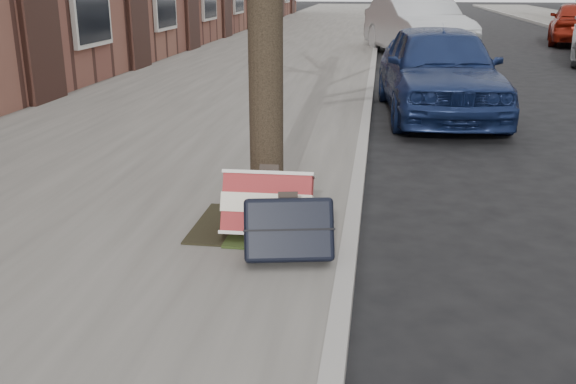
# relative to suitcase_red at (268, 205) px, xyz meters

# --- Properties ---
(ground) EXTENTS (120.00, 120.00, 0.00)m
(ground) POSITION_rel_suitcase_red_xyz_m (1.84, -1.02, -0.37)
(ground) COLOR black
(ground) RESTS_ON ground
(near_sidewalk) EXTENTS (5.00, 70.00, 0.12)m
(near_sidewalk) POSITION_rel_suitcase_red_xyz_m (-1.86, 13.98, -0.31)
(near_sidewalk) COLOR slate
(near_sidewalk) RESTS_ON ground
(dirt_patch) EXTENTS (0.85, 0.85, 0.02)m
(dirt_patch) POSITION_rel_suitcase_red_xyz_m (-0.16, 0.18, -0.24)
(dirt_patch) COLOR black
(dirt_patch) RESTS_ON near_sidewalk
(suitcase_red) EXTENTS (0.64, 0.36, 0.49)m
(suitcase_red) POSITION_rel_suitcase_red_xyz_m (0.00, 0.00, 0.00)
(suitcase_red) COLOR maroon
(suitcase_red) RESTS_ON near_sidewalk
(suitcase_navy) EXTENTS (0.64, 0.45, 0.46)m
(suitcase_navy) POSITION_rel_suitcase_red_xyz_m (0.21, -0.41, -0.02)
(suitcase_navy) COLOR black
(suitcase_navy) RESTS_ON near_sidewalk
(car_near_front) EXTENTS (1.86, 3.99, 1.32)m
(car_near_front) POSITION_rel_suitcase_red_xyz_m (1.60, 5.32, 0.30)
(car_near_front) COLOR #15234E
(car_near_front) RESTS_ON ground
(car_near_mid) EXTENTS (2.86, 4.98, 1.55)m
(car_near_mid) POSITION_rel_suitcase_red_xyz_m (1.64, 13.11, 0.41)
(car_near_mid) COLOR #B1B4B8
(car_near_mid) RESTS_ON ground
(car_near_back) EXTENTS (2.24, 4.63, 1.27)m
(car_near_back) POSITION_rel_suitcase_red_xyz_m (1.74, 22.49, 0.27)
(car_near_back) COLOR #393A3F
(car_near_back) RESTS_ON ground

